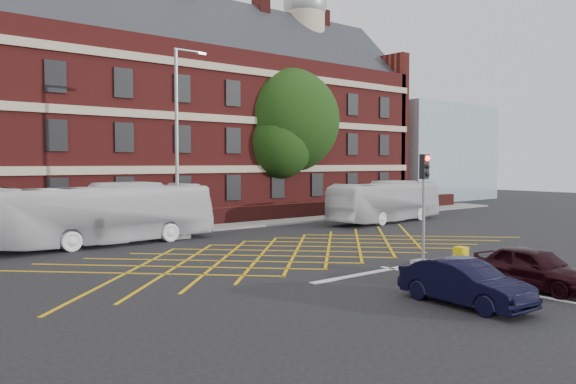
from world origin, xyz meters
TOP-DOWN VIEW (x-y plane):
  - ground at (0.00, 0.00)m, footprint 120.00×120.00m
  - victorian_building at (0.25, 22.00)m, footprint 51.00×12.17m
  - boundary_wall at (0.00, 13.00)m, footprint 56.00×0.50m
  - far_pavement at (0.00, 12.00)m, footprint 60.00×3.00m
  - glass_block at (34.00, 21.00)m, footprint 14.00×10.00m
  - box_junction_hatching at (0.00, 2.00)m, footprint 8.22×8.22m
  - stop_line at (0.00, -3.50)m, footprint 8.00×0.30m
  - centre_line at (0.00, -10.00)m, footprint 0.15×14.00m
  - bus_left at (-5.80, 9.33)m, footprint 10.73×2.70m
  - bus_right at (12.51, 7.55)m, footprint 9.97×3.21m
  - car_navy at (-2.59, -8.25)m, footprint 1.58×3.89m
  - car_maroon at (0.89, -8.47)m, footprint 2.02×4.07m
  - deciduous_tree at (11.81, 17.10)m, footprint 8.32×8.26m
  - traffic_light_near at (1.49, -3.78)m, footprint 0.70×0.70m
  - street_lamp at (-1.94, 9.26)m, footprint 2.25×1.00m
  - utility_cabinet at (1.18, -5.65)m, footprint 0.41×0.40m

SIDE VIEW (x-z plane):
  - ground at x=0.00m, z-range 0.00..0.00m
  - box_junction_hatching at x=0.00m, z-range 0.00..0.02m
  - stop_line at x=0.00m, z-range 0.00..0.02m
  - centre_line at x=0.00m, z-range 0.00..0.02m
  - far_pavement at x=0.00m, z-range 0.00..0.12m
  - utility_cabinet at x=1.18m, z-range 0.00..0.96m
  - boundary_wall at x=0.00m, z-range 0.00..1.10m
  - car_navy at x=-2.59m, z-range 0.00..1.25m
  - car_maroon at x=0.89m, z-range 0.00..1.33m
  - bus_right at x=12.51m, z-range 0.00..2.73m
  - bus_left at x=-5.80m, z-range 0.00..2.98m
  - traffic_light_near at x=1.49m, z-range -0.37..3.90m
  - street_lamp at x=-1.94m, z-range -1.46..8.42m
  - glass_block at x=34.00m, z-range 0.00..10.00m
  - deciduous_tree at x=11.81m, z-range 0.98..12.35m
  - victorian_building at x=0.25m, z-range -2.36..18.04m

